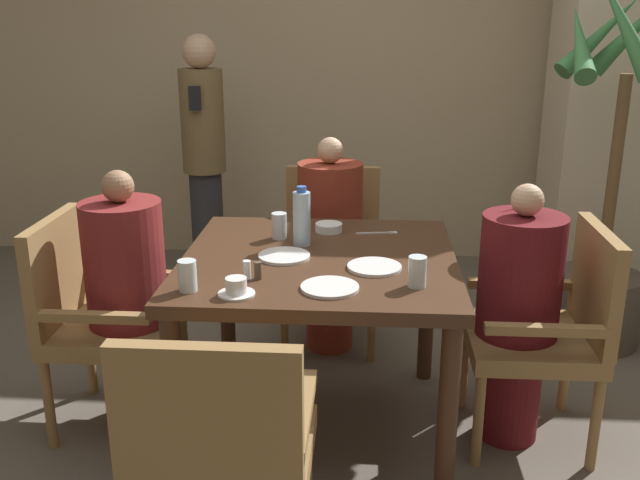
# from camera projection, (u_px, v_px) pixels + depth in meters

# --- Properties ---
(ground_plane) EXTENTS (16.00, 16.00, 0.00)m
(ground_plane) POSITION_uv_depth(u_px,v_px,m) (319.00, 427.00, 3.01)
(ground_plane) COLOR #60564C
(wall_back) EXTENTS (8.00, 0.06, 2.80)m
(wall_back) POSITION_uv_depth(u_px,v_px,m) (343.00, 54.00, 4.76)
(wall_back) COLOR tan
(wall_back) RESTS_ON ground_plane
(pillar_stone) EXTENTS (0.58, 0.58, 2.70)m
(pillar_stone) POSITION_uv_depth(u_px,v_px,m) (609.00, 69.00, 4.17)
(pillar_stone) COLOR beige
(pillar_stone) RESTS_ON ground_plane
(dining_table) EXTENTS (1.06, 1.06, 0.76)m
(dining_table) POSITION_uv_depth(u_px,v_px,m) (319.00, 280.00, 2.81)
(dining_table) COLOR #422819
(dining_table) RESTS_ON ground_plane
(chair_left_side) EXTENTS (0.50, 0.50, 0.90)m
(chair_left_side) POSITION_uv_depth(u_px,v_px,m) (96.00, 312.00, 2.92)
(chair_left_side) COLOR olive
(chair_left_side) RESTS_ON ground_plane
(diner_in_left_chair) EXTENTS (0.32, 0.32, 1.09)m
(diner_in_left_chair) POSITION_uv_depth(u_px,v_px,m) (128.00, 299.00, 2.89)
(diner_in_left_chair) COLOR maroon
(diner_in_left_chair) RESTS_ON ground_plane
(chair_far_side) EXTENTS (0.50, 0.50, 0.90)m
(chair_far_side) POSITION_uv_depth(u_px,v_px,m) (331.00, 247.00, 3.72)
(chair_far_side) COLOR olive
(chair_far_side) RESTS_ON ground_plane
(diner_in_far_chair) EXTENTS (0.32, 0.32, 1.10)m
(diner_in_far_chair) POSITION_uv_depth(u_px,v_px,m) (330.00, 243.00, 3.57)
(diner_in_far_chair) COLOR maroon
(diner_in_far_chair) RESTS_ON ground_plane
(chair_right_side) EXTENTS (0.50, 0.50, 0.90)m
(chair_right_side) POSITION_uv_depth(u_px,v_px,m) (551.00, 325.00, 2.80)
(chair_right_side) COLOR olive
(chair_right_side) RESTS_ON ground_plane
(diner_in_right_chair) EXTENTS (0.32, 0.32, 1.07)m
(diner_in_right_chair) POSITION_uv_depth(u_px,v_px,m) (517.00, 313.00, 2.79)
(diner_in_right_chair) COLOR #5B1419
(diner_in_right_chair) RESTS_ON ground_plane
(chair_near_corner) EXTENTS (0.50, 0.50, 0.90)m
(chair_near_corner) POSITION_uv_depth(u_px,v_px,m) (221.00, 449.00, 2.00)
(chair_near_corner) COLOR olive
(chair_near_corner) RESTS_ON ground_plane
(standing_host) EXTENTS (0.26, 0.30, 1.55)m
(standing_host) POSITION_uv_depth(u_px,v_px,m) (204.00, 154.00, 4.38)
(standing_host) COLOR #2D2D33
(standing_host) RESTS_ON ground_plane
(potted_palm) EXTENTS (0.62, 0.64, 1.88)m
(potted_palm) POSITION_uv_depth(u_px,v_px,m) (606.00, 227.00, 3.61)
(potted_palm) COLOR #4C4238
(potted_palm) RESTS_ON ground_plane
(plate_main_left) EXTENTS (0.20, 0.20, 0.01)m
(plate_main_left) POSITION_uv_depth(u_px,v_px,m) (284.00, 256.00, 2.76)
(plate_main_left) COLOR white
(plate_main_left) RESTS_ON dining_table
(plate_main_right) EXTENTS (0.20, 0.20, 0.01)m
(plate_main_right) POSITION_uv_depth(u_px,v_px,m) (330.00, 287.00, 2.45)
(plate_main_right) COLOR white
(plate_main_right) RESTS_ON dining_table
(plate_dessert_center) EXTENTS (0.20, 0.20, 0.01)m
(plate_dessert_center) POSITION_uv_depth(u_px,v_px,m) (374.00, 267.00, 2.64)
(plate_dessert_center) COLOR white
(plate_dessert_center) RESTS_ON dining_table
(teacup_with_saucer) EXTENTS (0.13, 0.13, 0.06)m
(teacup_with_saucer) POSITION_uv_depth(u_px,v_px,m) (236.00, 288.00, 2.39)
(teacup_with_saucer) COLOR white
(teacup_with_saucer) RESTS_ON dining_table
(bowl_small) EXTENTS (0.12, 0.12, 0.04)m
(bowl_small) POSITION_uv_depth(u_px,v_px,m) (329.00, 227.00, 3.08)
(bowl_small) COLOR white
(bowl_small) RESTS_ON dining_table
(water_bottle) EXTENTS (0.07, 0.07, 0.24)m
(water_bottle) POSITION_uv_depth(u_px,v_px,m) (302.00, 218.00, 2.88)
(water_bottle) COLOR silver
(water_bottle) RESTS_ON dining_table
(glass_tall_near) EXTENTS (0.06, 0.06, 0.11)m
(glass_tall_near) POSITION_uv_depth(u_px,v_px,m) (187.00, 276.00, 2.42)
(glass_tall_near) COLOR silver
(glass_tall_near) RESTS_ON dining_table
(glass_tall_mid) EXTENTS (0.06, 0.06, 0.11)m
(glass_tall_mid) POSITION_uv_depth(u_px,v_px,m) (279.00, 226.00, 2.98)
(glass_tall_mid) COLOR silver
(glass_tall_mid) RESTS_ON dining_table
(glass_tall_far) EXTENTS (0.06, 0.06, 0.11)m
(glass_tall_far) POSITION_uv_depth(u_px,v_px,m) (417.00, 272.00, 2.46)
(glass_tall_far) COLOR silver
(glass_tall_far) RESTS_ON dining_table
(salt_shaker) EXTENTS (0.03, 0.03, 0.07)m
(salt_shaker) POSITION_uv_depth(u_px,v_px,m) (247.00, 270.00, 2.53)
(salt_shaker) COLOR white
(salt_shaker) RESTS_ON dining_table
(pepper_shaker) EXTENTS (0.03, 0.03, 0.06)m
(pepper_shaker) POSITION_uv_depth(u_px,v_px,m) (258.00, 270.00, 2.53)
(pepper_shaker) COLOR #4C3D2D
(pepper_shaker) RESTS_ON dining_table
(fork_beside_plate) EXTENTS (0.18, 0.04, 0.00)m
(fork_beside_plate) POSITION_uv_depth(u_px,v_px,m) (381.00, 233.00, 3.06)
(fork_beside_plate) COLOR silver
(fork_beside_plate) RESTS_ON dining_table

